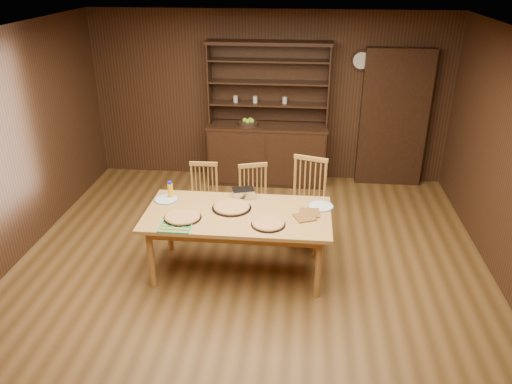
# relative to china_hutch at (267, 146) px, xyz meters

# --- Properties ---
(floor) EXTENTS (6.00, 6.00, 0.00)m
(floor) POSITION_rel_china_hutch_xyz_m (0.00, -2.75, -0.60)
(floor) COLOR brown
(floor) RESTS_ON ground
(room_shell) EXTENTS (6.00, 6.00, 6.00)m
(room_shell) POSITION_rel_china_hutch_xyz_m (0.00, -2.75, 0.98)
(room_shell) COLOR beige
(room_shell) RESTS_ON floor
(china_hutch) EXTENTS (1.84, 0.52, 2.17)m
(china_hutch) POSITION_rel_china_hutch_xyz_m (0.00, 0.00, 0.00)
(china_hutch) COLOR black
(china_hutch) RESTS_ON floor
(doorway) EXTENTS (1.00, 0.18, 2.10)m
(doorway) POSITION_rel_china_hutch_xyz_m (1.90, 0.15, 0.45)
(doorway) COLOR black
(doorway) RESTS_ON floor
(wall_clock) EXTENTS (0.30, 0.05, 0.30)m
(wall_clock) POSITION_rel_china_hutch_xyz_m (1.35, 0.20, 1.30)
(wall_clock) COLOR black
(wall_clock) RESTS_ON room_shell
(dining_table) EXTENTS (2.02, 1.01, 0.75)m
(dining_table) POSITION_rel_china_hutch_xyz_m (-0.12, -2.58, 0.08)
(dining_table) COLOR #CA8646
(dining_table) RESTS_ON floor
(chair_left) EXTENTS (0.39, 0.37, 0.92)m
(chair_left) POSITION_rel_china_hutch_xyz_m (-0.69, -1.66, -0.11)
(chair_left) COLOR #9E6F36
(chair_left) RESTS_ON floor
(chair_center) EXTENTS (0.48, 0.47, 0.95)m
(chair_center) POSITION_rel_china_hutch_xyz_m (-0.03, -1.70, -0.10)
(chair_center) COLOR #9E6F36
(chair_center) RESTS_ON floor
(chair_right) EXTENTS (0.55, 0.54, 1.09)m
(chair_right) POSITION_rel_china_hutch_xyz_m (0.63, -1.79, -0.01)
(chair_right) COLOR #9E6F36
(chair_right) RESTS_ON floor
(pizza_left) EXTENTS (0.41, 0.41, 0.04)m
(pizza_left) POSITION_rel_china_hutch_xyz_m (-0.69, -2.76, 0.17)
(pizza_left) COLOR black
(pizza_left) RESTS_ON dining_table
(pizza_right) EXTENTS (0.36, 0.36, 0.04)m
(pizza_right) POSITION_rel_china_hutch_xyz_m (0.23, -2.82, 0.17)
(pizza_right) COLOR black
(pizza_right) RESTS_ON dining_table
(pizza_center) EXTENTS (0.44, 0.44, 0.04)m
(pizza_center) POSITION_rel_china_hutch_xyz_m (-0.20, -2.48, 0.17)
(pizza_center) COLOR black
(pizza_center) RESTS_ON dining_table
(cooling_rack) EXTENTS (0.35, 0.35, 0.01)m
(cooling_rack) POSITION_rel_china_hutch_xyz_m (-0.72, -2.92, 0.16)
(cooling_rack) COLOR #0CA653
(cooling_rack) RESTS_ON dining_table
(plate_left) EXTENTS (0.27, 0.27, 0.02)m
(plate_left) POSITION_rel_china_hutch_xyz_m (-0.98, -2.35, 0.16)
(plate_left) COLOR beige
(plate_left) RESTS_ON dining_table
(plate_right) EXTENTS (0.28, 0.28, 0.02)m
(plate_right) POSITION_rel_china_hutch_xyz_m (0.78, -2.35, 0.16)
(plate_right) COLOR beige
(plate_right) RESTS_ON dining_table
(foil_dish) EXTENTS (0.29, 0.24, 0.10)m
(foil_dish) POSITION_rel_china_hutch_xyz_m (-0.11, -2.18, 0.20)
(foil_dish) COLOR white
(foil_dish) RESTS_ON dining_table
(juice_bottle) EXTENTS (0.06, 0.06, 0.20)m
(juice_bottle) POSITION_rel_china_hutch_xyz_m (-0.94, -2.28, 0.25)
(juice_bottle) COLOR #E8AC0C
(juice_bottle) RESTS_ON dining_table
(pot_holder_a) EXTENTS (0.27, 0.27, 0.02)m
(pot_holder_a) POSITION_rel_china_hutch_xyz_m (0.60, -2.63, 0.16)
(pot_holder_a) COLOR red
(pot_holder_a) RESTS_ON dining_table
(pot_holder_b) EXTENTS (0.22, 0.22, 0.02)m
(pot_holder_b) POSITION_rel_china_hutch_xyz_m (0.66, -2.52, 0.16)
(pot_holder_b) COLOR red
(pot_holder_b) RESTS_ON dining_table
(fruit_bowl) EXTENTS (0.30, 0.30, 0.12)m
(fruit_bowl) POSITION_rel_china_hutch_xyz_m (-0.29, -0.07, 0.39)
(fruit_bowl) COLOR black
(fruit_bowl) RESTS_ON china_hutch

